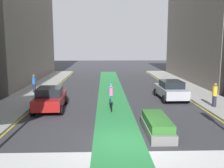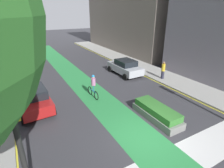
% 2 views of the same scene
% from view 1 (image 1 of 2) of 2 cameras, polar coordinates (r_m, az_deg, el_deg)
% --- Properties ---
extents(ground_plane, '(120.00, 120.00, 0.00)m').
position_cam_1_polar(ground_plane, '(11.93, 2.78, -12.97)').
color(ground_plane, '#38383D').
extents(bike_lane_paint, '(2.40, 60.00, 0.01)m').
position_cam_1_polar(bike_lane_paint, '(11.91, 1.54, -12.98)').
color(bike_lane_paint, '#2D8C47').
rests_on(bike_lane_paint, ground_plane).
extents(crosswalk_band, '(12.00, 1.80, 0.01)m').
position_cam_1_polar(crosswalk_band, '(10.11, 3.72, -17.18)').
color(crosswalk_band, silver).
rests_on(crosswalk_band, ground_plane).
extents(car_silver_right_far, '(2.10, 4.24, 1.57)m').
position_cam_1_polar(car_silver_right_far, '(21.04, 13.22, -1.27)').
color(car_silver_right_far, '#B2B7BF').
rests_on(car_silver_right_far, ground_plane).
extents(car_red_left_far, '(2.19, 4.28, 1.57)m').
position_cam_1_polar(car_red_left_far, '(17.81, -13.87, -3.14)').
color(car_red_left_far, '#A51919').
rests_on(car_red_left_far, ground_plane).
extents(cyclist_in_lane, '(0.32, 1.73, 1.86)m').
position_cam_1_polar(cyclist_in_lane, '(17.04, -0.25, -2.84)').
color(cyclist_in_lane, black).
rests_on(cyclist_in_lane, ground_plane).
extents(pedestrian_sidewalk_right_a, '(0.34, 0.34, 1.67)m').
position_cam_1_polar(pedestrian_sidewalk_right_a, '(18.87, 22.33, -2.27)').
color(pedestrian_sidewalk_right_a, '#262638').
rests_on(pedestrian_sidewalk_right_a, sidewalk_right).
extents(pedestrian_sidewalk_left_a, '(0.34, 0.34, 1.60)m').
position_cam_1_polar(pedestrian_sidewalk_left_a, '(23.88, -17.33, 0.14)').
color(pedestrian_sidewalk_left_a, '#262638').
rests_on(pedestrian_sidewalk_left_a, sidewalk_left).
extents(median_planter, '(1.20, 3.40, 0.85)m').
position_cam_1_polar(median_planter, '(13.05, 10.19, -9.27)').
color(median_planter, slate).
rests_on(median_planter, ground_plane).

